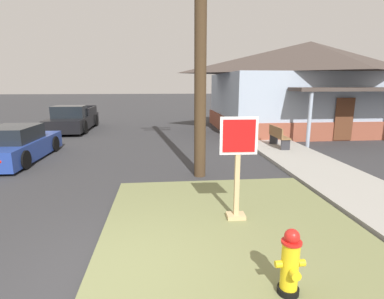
% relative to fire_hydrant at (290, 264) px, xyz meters
% --- Properties ---
extents(ground_plane, '(160.00, 160.00, 0.00)m').
position_rel_fire_hydrant_xyz_m(ground_plane, '(-2.28, 0.57, -0.50)').
color(ground_plane, '#333335').
extents(grass_corner_patch, '(4.80, 5.65, 0.08)m').
position_rel_fire_hydrant_xyz_m(grass_corner_patch, '(-0.28, 1.82, -0.46)').
color(grass_corner_patch, olive).
rests_on(grass_corner_patch, ground).
extents(sidewalk_strip, '(2.20, 19.72, 0.12)m').
position_rel_fire_hydrant_xyz_m(sidewalk_strip, '(3.32, 6.74, -0.44)').
color(sidewalk_strip, '#9E9B93').
rests_on(sidewalk_strip, ground).
extents(fire_hydrant, '(0.38, 0.34, 0.88)m').
position_rel_fire_hydrant_xyz_m(fire_hydrant, '(0.00, 0.00, 0.00)').
color(fire_hydrant, black).
rests_on(fire_hydrant, grass_corner_patch).
extents(stop_sign, '(0.72, 0.29, 2.02)m').
position_rel_fire_hydrant_xyz_m(stop_sign, '(-0.13, 2.22, 0.56)').
color(stop_sign, tan).
rests_on(stop_sign, grass_corner_patch).
extents(manhole_cover, '(0.70, 0.70, 0.02)m').
position_rel_fire_hydrant_xyz_m(manhole_cover, '(-1.56, 3.85, -0.49)').
color(manhole_cover, black).
rests_on(manhole_cover, ground).
extents(parked_sedan_blue, '(1.89, 4.32, 1.25)m').
position_rel_fire_hydrant_xyz_m(parked_sedan_blue, '(-6.74, 7.87, 0.05)').
color(parked_sedan_blue, '#233D93').
rests_on(parked_sedan_blue, ground).
extents(pickup_truck_black, '(2.14, 5.27, 1.48)m').
position_rel_fire_hydrant_xyz_m(pickup_truck_black, '(-6.71, 15.00, 0.12)').
color(pickup_truck_black, black).
rests_on(pickup_truck_black, ground).
extents(street_bench, '(0.41, 1.45, 0.85)m').
position_rel_fire_hydrant_xyz_m(street_bench, '(3.23, 8.68, 0.09)').
color(street_bench, brown).
rests_on(street_bench, sidewalk_strip).
extents(corner_house, '(10.89, 9.37, 5.05)m').
position_rel_fire_hydrant_xyz_m(corner_house, '(7.02, 14.11, 2.09)').
color(corner_house, brown).
rests_on(corner_house, ground).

